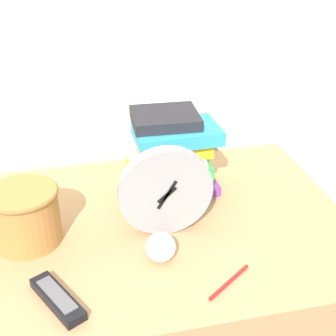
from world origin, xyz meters
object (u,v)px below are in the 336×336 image
basket (25,214)px  pen (229,282)px  crumpled_paper_ball (161,247)px  desk_clock (166,192)px  book_stack (171,154)px  tv_remote (57,298)px

basket → pen: (0.41, -0.25, -0.07)m
crumpled_paper_ball → pen: bearing=-41.1°
desk_clock → book_stack: bearing=72.9°
desk_clock → pen: (0.09, -0.21, -0.11)m
crumpled_paper_ball → pen: size_ratio=0.60×
crumpled_paper_ball → book_stack: bearing=72.5°
desk_clock → tv_remote: 0.34m
basket → desk_clock: bearing=-6.4°
tv_remote → book_stack: bearing=48.9°
desk_clock → tv_remote: bearing=-144.7°
desk_clock → book_stack: size_ratio=0.90×
basket → crumpled_paper_ball: (0.29, -0.14, -0.04)m
crumpled_paper_ball → pen: crumpled_paper_ball is taller
desk_clock → basket: bearing=173.6°
basket → tv_remote: 0.24m
desk_clock → crumpled_paper_ball: 0.13m
basket → pen: size_ratio=1.46×
desk_clock → basket: 0.33m
tv_remote → crumpled_paper_ball: (0.23, 0.08, 0.02)m
desk_clock → basket: size_ratio=1.35×
desk_clock → tv_remote: (-0.26, -0.19, -0.10)m
crumpled_paper_ball → pen: 0.17m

